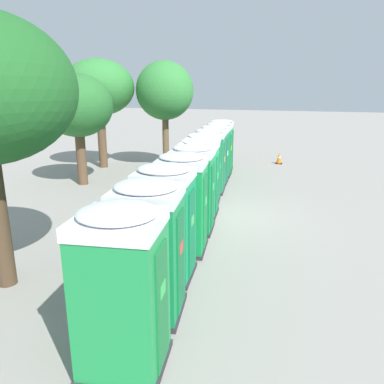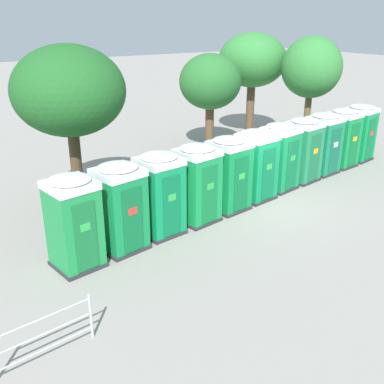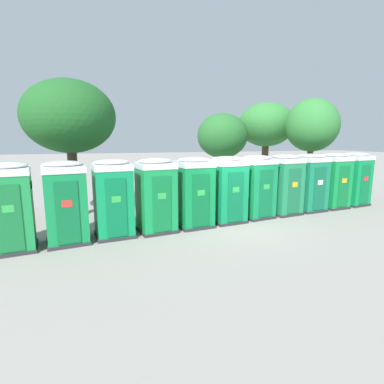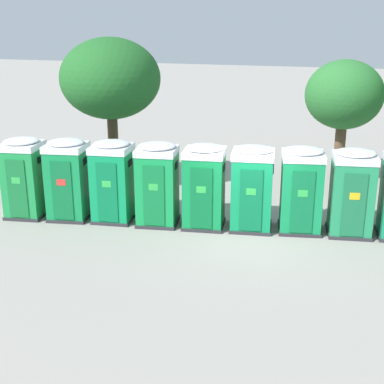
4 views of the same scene
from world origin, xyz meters
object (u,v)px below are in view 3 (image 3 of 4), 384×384
(portapotty_8, at_px, (310,182))
(street_tree_2, at_px, (312,126))
(street_tree_0, at_px, (222,136))
(portapotty_5, at_px, (227,189))
(portapotty_9, at_px, (333,180))
(street_tree_3, at_px, (69,117))
(portapotty_3, at_px, (156,195))
(portapotty_6, at_px, (257,186))
(portapotty_10, at_px, (354,179))
(street_tree_1, at_px, (266,125))
(portapotty_2, at_px, (113,198))
(portapotty_4, at_px, (194,192))
(portapotty_1, at_px, (65,202))
(portapotty_7, at_px, (285,184))
(portapotty_0, at_px, (11,207))

(portapotty_8, height_order, street_tree_2, street_tree_2)
(street_tree_0, bearing_deg, portapotty_5, -110.02)
(portapotty_9, height_order, street_tree_3, street_tree_3)
(portapotty_3, xyz_separation_m, portapotty_5, (2.83, 0.45, -0.00))
(portapotty_8, relative_size, street_tree_2, 0.47)
(portapotty_6, distance_m, street_tree_0, 6.13)
(portapotty_10, bearing_deg, street_tree_0, 134.81)
(portapotty_9, bearing_deg, street_tree_2, 71.45)
(portapotty_10, distance_m, street_tree_0, 7.24)
(portapotty_10, xyz_separation_m, street_tree_0, (-4.90, 4.93, 2.03))
(portapotty_8, bearing_deg, street_tree_1, 77.52)
(portapotty_6, bearing_deg, street_tree_0, 82.18)
(portapotty_2, bearing_deg, portapotty_4, 6.77)
(portapotty_1, bearing_deg, street_tree_2, 21.31)
(portapotty_3, bearing_deg, portapotty_1, -172.01)
(street_tree_0, distance_m, street_tree_1, 3.73)
(portapotty_7, xyz_separation_m, street_tree_1, (2.85, 6.66, 2.76))
(portapotty_10, bearing_deg, portapotty_5, -171.23)
(street_tree_1, height_order, street_tree_2, street_tree_1)
(portapotty_5, bearing_deg, portapotty_10, 8.77)
(portapotty_2, height_order, portapotty_8, same)
(street_tree_2, bearing_deg, street_tree_3, -173.20)
(portapotty_0, bearing_deg, street_tree_0, 37.47)
(portapotty_0, height_order, street_tree_3, street_tree_3)
(portapotty_9, bearing_deg, portapotty_10, 9.11)
(portapotty_1, relative_size, portapotty_8, 1.00)
(portapotty_10, bearing_deg, portapotty_4, -171.06)
(street_tree_3, bearing_deg, street_tree_2, 6.80)
(portapotty_6, distance_m, portapotty_7, 1.43)
(portapotty_1, height_order, portapotty_8, same)
(portapotty_7, bearing_deg, street_tree_1, 66.87)
(portapotty_2, distance_m, portapotty_10, 11.48)
(portapotty_2, distance_m, portapotty_5, 4.30)
(portapotty_4, bearing_deg, portapotty_0, -171.49)
(portapotty_9, height_order, street_tree_1, street_tree_1)
(portapotty_2, relative_size, street_tree_0, 0.55)
(portapotty_0, bearing_deg, portapotty_5, 8.78)
(portapotty_5, distance_m, street_tree_0, 6.72)
(portapotty_7, relative_size, street_tree_1, 0.46)
(portapotty_2, distance_m, portapotty_6, 5.74)
(portapotty_6, bearing_deg, portapotty_9, 7.69)
(portapotty_3, relative_size, portapotty_5, 1.00)
(portapotty_0, relative_size, portapotty_2, 1.00)
(portapotty_0, height_order, portapotty_3, same)
(portapotty_7, height_order, street_tree_0, street_tree_0)
(portapotty_3, xyz_separation_m, portapotty_7, (5.66, 0.92, -0.00))
(portapotty_1, distance_m, street_tree_0, 10.64)
(portapotty_0, height_order, portapotty_4, same)
(portapotty_1, relative_size, portapotty_9, 1.00)
(portapotty_2, distance_m, portapotty_4, 2.87)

